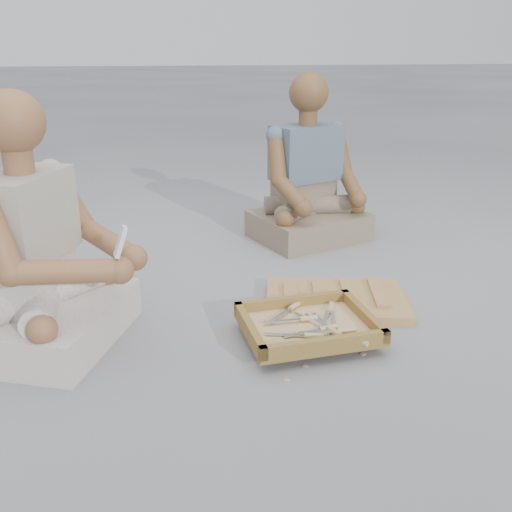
{
  "coord_description": "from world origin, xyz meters",
  "views": [
    {
      "loc": [
        -0.35,
        -2.03,
        1.1
      ],
      "look_at": [
        -0.04,
        0.1,
        0.3
      ],
      "focal_mm": 40.0,
      "sensor_mm": 36.0,
      "label": 1
    }
  ],
  "objects": [
    {
      "name": "chisel_6",
      "position": [
        0.12,
        -0.18,
        0.07
      ],
      "size": [
        0.22,
        0.07,
        0.02
      ],
      "rotation": [
        0.0,
        0.0,
        -0.24
      ],
      "color": "silver",
      "rests_on": "tool_tray"
    },
    {
      "name": "wood_chip_9",
      "position": [
        0.24,
        0.01,
        0.0
      ],
      "size": [
        0.02,
        0.02,
        0.0
      ],
      "primitive_type": "cube",
      "rotation": [
        0.0,
        0.0,
        2.08
      ],
      "color": "tan",
      "rests_on": "ground"
    },
    {
      "name": "wood_chip_5",
      "position": [
        0.43,
        0.06,
        0.0
      ],
      "size": [
        0.02,
        0.02,
        0.0
      ],
      "primitive_type": "cube",
      "rotation": [
        0.0,
        0.0,
        0.8
      ],
      "color": "tan",
      "rests_on": "ground"
    },
    {
      "name": "wood_chip_6",
      "position": [
        0.07,
        -0.01,
        0.0
      ],
      "size": [
        0.02,
        0.02,
        0.0
      ],
      "primitive_type": "cube",
      "rotation": [
        0.0,
        0.0,
        0.18
      ],
      "color": "tan",
      "rests_on": "ground"
    },
    {
      "name": "wood_chip_2",
      "position": [
        -0.1,
        0.13,
        0.0
      ],
      "size": [
        0.02,
        0.02,
        0.0
      ],
      "primitive_type": "cube",
      "rotation": [
        0.0,
        0.0,
        2.28
      ],
      "color": "tan",
      "rests_on": "ground"
    },
    {
      "name": "craftsman",
      "position": [
        -0.86,
        0.07,
        0.33
      ],
      "size": [
        0.72,
        0.74,
        0.96
      ],
      "rotation": [
        0.0,
        0.0,
        -1.92
      ],
      "color": "silver",
      "rests_on": "ground"
    },
    {
      "name": "chisel_3",
      "position": [
        0.27,
        0.04,
        0.07
      ],
      "size": [
        0.06,
        0.22,
        0.02
      ],
      "rotation": [
        0.0,
        0.0,
        1.36
      ],
      "color": "silver",
      "rests_on": "tool_tray"
    },
    {
      "name": "chisel_1",
      "position": [
        0.21,
        -0.16,
        0.08
      ],
      "size": [
        0.11,
        0.21,
        0.02
      ],
      "rotation": [
        0.0,
        0.0,
        -1.15
      ],
      "color": "silver",
      "rests_on": "tool_tray"
    },
    {
      "name": "wood_chip_3",
      "position": [
        0.04,
        0.16,
        0.0
      ],
      "size": [
        0.02,
        0.02,
        0.0
      ],
      "primitive_type": "cube",
      "rotation": [
        0.0,
        0.0,
        2.77
      ],
      "color": "tan",
      "rests_on": "ground"
    },
    {
      "name": "wood_chip_0",
      "position": [
        -0.0,
        -0.36,
        0.0
      ],
      "size": [
        0.02,
        0.02,
        0.0
      ],
      "primitive_type": "cube",
      "rotation": [
        0.0,
        0.0,
        2.59
      ],
      "color": "tan",
      "rests_on": "ground"
    },
    {
      "name": "chisel_7",
      "position": [
        0.25,
        0.03,
        0.07
      ],
      "size": [
        0.11,
        0.21,
        0.02
      ],
      "rotation": [
        0.0,
        0.0,
        1.12
      ],
      "color": "silver",
      "rests_on": "tool_tray"
    },
    {
      "name": "chisel_0",
      "position": [
        0.28,
        -0.23,
        0.07
      ],
      "size": [
        0.16,
        0.18,
        0.02
      ],
      "rotation": [
        0.0,
        0.0,
        -0.84
      ],
      "color": "silver",
      "rests_on": "tool_tray"
    },
    {
      "name": "carved_panel",
      "position": [
        0.34,
        0.22,
        0.02
      ],
      "size": [
        0.68,
        0.52,
        0.04
      ],
      "primitive_type": "cube",
      "rotation": [
        0.0,
        0.0,
        -0.18
      ],
      "color": "olive",
      "rests_on": "ground"
    },
    {
      "name": "chisel_8",
      "position": [
        0.19,
        -0.13,
        0.07
      ],
      "size": [
        0.22,
        0.07,
        0.02
      ],
      "rotation": [
        0.0,
        0.0,
        0.24
      ],
      "color": "silver",
      "rests_on": "tool_tray"
    },
    {
      "name": "wood_chip_4",
      "position": [
        0.02,
        -0.16,
        0.0
      ],
      "size": [
        0.02,
        0.02,
        0.0
      ],
      "primitive_type": "cube",
      "rotation": [
        0.0,
        0.0,
        0.64
      ],
      "color": "tan",
      "rests_on": "ground"
    },
    {
      "name": "chisel_5",
      "position": [
        0.22,
        -0.14,
        0.07
      ],
      "size": [
        0.06,
        0.22,
        0.02
      ],
      "rotation": [
        0.0,
        0.0,
        -1.36
      ],
      "color": "silver",
      "rests_on": "tool_tray"
    },
    {
      "name": "wood_chip_8",
      "position": [
        0.09,
        -0.27,
        0.0
      ],
      "size": [
        0.02,
        0.02,
        0.0
      ],
      "primitive_type": "cube",
      "rotation": [
        0.0,
        0.0,
        2.54
      ],
      "color": "tan",
      "rests_on": "ground"
    },
    {
      "name": "companion",
      "position": [
        0.43,
        1.17,
        0.32
      ],
      "size": [
        0.75,
        0.68,
        0.96
      ],
      "rotation": [
        0.0,
        0.0,
        3.53
      ],
      "color": "#81715C",
      "rests_on": "ground"
    },
    {
      "name": "chisel_2",
      "position": [
        0.24,
        -0.17,
        0.08
      ],
      "size": [
        0.22,
        0.03,
        0.02
      ],
      "rotation": [
        0.0,
        0.0,
        -0.05
      ],
      "color": "silver",
      "rests_on": "tool_tray"
    },
    {
      "name": "tool_tray",
      "position": [
        0.14,
        -0.08,
        0.06
      ],
      "size": [
        0.55,
        0.46,
        0.07
      ],
      "rotation": [
        0.0,
        0.0,
        0.12
      ],
      "color": "brown",
      "rests_on": "carved_panel"
    },
    {
      "name": "ground",
      "position": [
        0.0,
        0.0,
        0.0
      ],
      "size": [
        60.0,
        60.0,
        0.0
      ],
      "primitive_type": "plane",
      "color": "gray",
      "rests_on": "ground"
    },
    {
      "name": "wood_chip_7",
      "position": [
        0.4,
        0.01,
        0.0
      ],
      "size": [
        0.02,
        0.02,
        0.0
      ],
      "primitive_type": "cube",
      "rotation": [
        0.0,
        0.0,
        0.62
      ],
      "color": "tan",
      "rests_on": "ground"
    },
    {
      "name": "mobile_phone",
      "position": [
        -0.55,
        -0.11,
        0.46
      ],
      "size": [
        0.06,
        0.06,
        0.11
      ],
      "rotation": [
        -0.35,
        0.0,
        -1.36
      ],
      "color": "silver",
      "rests_on": "craftsman"
    },
    {
      "name": "chisel_9",
      "position": [
        0.1,
        0.06,
        0.08
      ],
      "size": [
        0.17,
        0.17,
        0.02
      ],
      "rotation": [
        0.0,
        0.0,
        0.79
      ],
      "color": "silver",
      "rests_on": "tool_tray"
    },
    {
      "name": "chisel_4",
      "position": [
        0.13,
        -0.05,
        0.08
      ],
      "size": [
        0.22,
        0.03,
        0.02
      ],
      "rotation": [
        0.0,
        0.0,
        0.06
      ],
      "color": "silver",
      "rests_on": "tool_tray"
    },
    {
      "name": "chisel_10",
      "position": [
        0.16,
        -0.06,
        0.07
      ],
      "size": [
        0.13,
        0.2,
        0.02
      ],
      "rotation": [
        0.0,
        0.0,
        -1.03
      ],
      "color": "silver",
      "rests_on": "tool_tray"
    },
    {
      "name": "wood_chip_1",
      "position": [
        0.32,
        -0.22,
        0.0
      ],
      "size": [
        0.02,
        0.02,
        0.0
      ],
      "primitive_type": "cube",
      "rotation": [
        0.0,
        0.0,
        0.47
      ],
      "color": "tan",
      "rests_on": "ground"
    }
  ]
}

